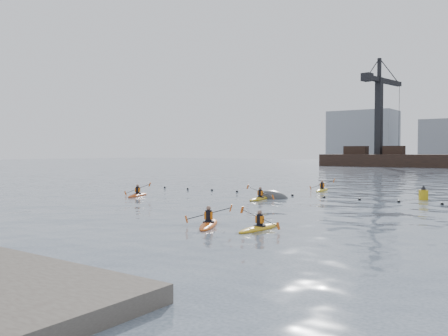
{
  "coord_description": "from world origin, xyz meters",
  "views": [
    {
      "loc": [
        16.91,
        -14.41,
        3.84
      ],
      "look_at": [
        -0.4,
        9.91,
        2.8
      ],
      "focal_mm": 38.0,
      "sensor_mm": 36.0,
      "label": 1
    }
  ],
  "objects_px": {
    "kayaker_3": "(260,198)",
    "kayaker_5": "(322,190)",
    "kayaker_2": "(138,195)",
    "kayaker_1": "(260,227)",
    "kayaker_0": "(209,224)",
    "nav_buoy": "(423,195)",
    "mooring_buoy": "(274,198)"
  },
  "relations": [
    {
      "from": "kayaker_1",
      "to": "kayaker_3",
      "type": "distance_m",
      "value": 14.67
    },
    {
      "from": "nav_buoy",
      "to": "mooring_buoy",
      "type": "bearing_deg",
      "value": -150.12
    },
    {
      "from": "kayaker_2",
      "to": "kayaker_3",
      "type": "distance_m",
      "value": 10.8
    },
    {
      "from": "kayaker_1",
      "to": "kayaker_5",
      "type": "relative_size",
      "value": 0.92
    },
    {
      "from": "kayaker_2",
      "to": "nav_buoy",
      "type": "distance_m",
      "value": 23.61
    },
    {
      "from": "mooring_buoy",
      "to": "kayaker_2",
      "type": "bearing_deg",
      "value": -154.48
    },
    {
      "from": "kayaker_5",
      "to": "kayaker_3",
      "type": "bearing_deg",
      "value": -102.4
    },
    {
      "from": "kayaker_0",
      "to": "kayaker_2",
      "type": "height_order",
      "value": "kayaker_2"
    },
    {
      "from": "kayaker_1",
      "to": "nav_buoy",
      "type": "distance_m",
      "value": 20.2
    },
    {
      "from": "kayaker_5",
      "to": "nav_buoy",
      "type": "xyz_separation_m",
      "value": [
        10.13,
        -3.38,
        0.29
      ]
    },
    {
      "from": "kayaker_0",
      "to": "nav_buoy",
      "type": "distance_m",
      "value": 21.34
    },
    {
      "from": "kayaker_0",
      "to": "kayaker_5",
      "type": "height_order",
      "value": "kayaker_5"
    },
    {
      "from": "kayaker_2",
      "to": "kayaker_3",
      "type": "xyz_separation_m",
      "value": [
        10.18,
        3.61,
        -0.0
      ]
    },
    {
      "from": "kayaker_2",
      "to": "mooring_buoy",
      "type": "distance_m",
      "value": 11.76
    },
    {
      "from": "mooring_buoy",
      "to": "kayaker_5",
      "type": "bearing_deg",
      "value": 89.08
    },
    {
      "from": "kayaker_3",
      "to": "nav_buoy",
      "type": "relative_size",
      "value": 2.72
    },
    {
      "from": "kayaker_3",
      "to": "kayaker_5",
      "type": "height_order",
      "value": "kayaker_5"
    },
    {
      "from": "kayaker_2",
      "to": "kayaker_3",
      "type": "height_order",
      "value": "kayaker_2"
    },
    {
      "from": "kayaker_2",
      "to": "nav_buoy",
      "type": "bearing_deg",
      "value": 6.28
    },
    {
      "from": "kayaker_0",
      "to": "kayaker_2",
      "type": "distance_m",
      "value": 17.74
    },
    {
      "from": "kayaker_2",
      "to": "kayaker_3",
      "type": "bearing_deg",
      "value": -1.91
    },
    {
      "from": "kayaker_1",
      "to": "kayaker_3",
      "type": "height_order",
      "value": "kayaker_3"
    },
    {
      "from": "kayaker_0",
      "to": "kayaker_1",
      "type": "bearing_deg",
      "value": -16.6
    },
    {
      "from": "kayaker_5",
      "to": "mooring_buoy",
      "type": "distance_m",
      "value": 9.28
    },
    {
      "from": "kayaker_3",
      "to": "kayaker_5",
      "type": "bearing_deg",
      "value": 82.16
    },
    {
      "from": "kayaker_1",
      "to": "kayaker_5",
      "type": "distance_m",
      "value": 24.34
    },
    {
      "from": "kayaker_5",
      "to": "nav_buoy",
      "type": "relative_size",
      "value": 2.8
    },
    {
      "from": "kayaker_1",
      "to": "kayaker_3",
      "type": "xyz_separation_m",
      "value": [
        -7.54,
        12.58,
        0.01
      ]
    },
    {
      "from": "kayaker_2",
      "to": "kayaker_5",
      "type": "xyz_separation_m",
      "value": [
        10.76,
        14.35,
        0.0
      ]
    },
    {
      "from": "kayaker_0",
      "to": "kayaker_5",
      "type": "relative_size",
      "value": 0.96
    },
    {
      "from": "kayaker_3",
      "to": "kayaker_0",
      "type": "bearing_deg",
      "value": -74.66
    },
    {
      "from": "kayaker_3",
      "to": "mooring_buoy",
      "type": "distance_m",
      "value": 1.53
    }
  ]
}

